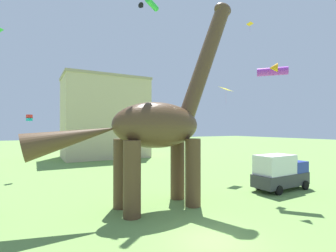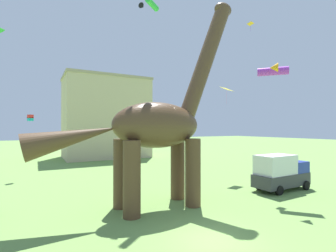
{
  "view_description": "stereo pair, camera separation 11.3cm",
  "coord_description": "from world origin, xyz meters",
  "px_view_note": "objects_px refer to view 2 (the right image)",
  "views": [
    {
      "loc": [
        -7.79,
        -9.61,
        5.6
      ],
      "look_at": [
        0.86,
        6.0,
        5.76
      ],
      "focal_mm": 26.02,
      "sensor_mm": 36.0,
      "label": 1
    },
    {
      "loc": [
        -7.69,
        -9.67,
        5.6
      ],
      "look_at": [
        0.86,
        6.0,
        5.76
      ],
      "focal_mm": 26.02,
      "sensor_mm": 36.0,
      "label": 2
    }
  ],
  "objects_px": {
    "parked_box_truck": "(280,172)",
    "kite_far_right": "(250,24)",
    "kite_trailing": "(30,118)",
    "kite_mid_left": "(227,89)",
    "kite_high_left": "(150,5)",
    "person_watching_child": "(178,175)",
    "kite_apex": "(273,71)",
    "dinosaur_sculpture": "(156,125)",
    "person_photographer": "(266,169)"
  },
  "relations": [
    {
      "from": "kite_mid_left",
      "to": "kite_high_left",
      "type": "height_order",
      "value": "kite_high_left"
    },
    {
      "from": "kite_mid_left",
      "to": "kite_trailing",
      "type": "bearing_deg",
      "value": 151.84
    },
    {
      "from": "parked_box_truck",
      "to": "person_photographer",
      "type": "distance_m",
      "value": 5.82
    },
    {
      "from": "dinosaur_sculpture",
      "to": "person_watching_child",
      "type": "xyz_separation_m",
      "value": [
        5.48,
        6.14,
        -5.07
      ]
    },
    {
      "from": "kite_mid_left",
      "to": "kite_far_right",
      "type": "distance_m",
      "value": 7.11
    },
    {
      "from": "dinosaur_sculpture",
      "to": "person_photographer",
      "type": "height_order",
      "value": "dinosaur_sculpture"
    },
    {
      "from": "dinosaur_sculpture",
      "to": "person_photographer",
      "type": "relative_size",
      "value": 10.89
    },
    {
      "from": "parked_box_truck",
      "to": "person_watching_child",
      "type": "distance_m",
      "value": 9.76
    },
    {
      "from": "person_watching_child",
      "to": "person_photographer",
      "type": "xyz_separation_m",
      "value": [
        9.99,
        -2.75,
        0.15
      ]
    },
    {
      "from": "parked_box_truck",
      "to": "kite_far_right",
      "type": "height_order",
      "value": "kite_far_right"
    },
    {
      "from": "dinosaur_sculpture",
      "to": "person_photographer",
      "type": "xyz_separation_m",
      "value": [
        15.47,
        3.39,
        -4.92
      ]
    },
    {
      "from": "parked_box_truck",
      "to": "kite_trailing",
      "type": "height_order",
      "value": "kite_trailing"
    },
    {
      "from": "person_photographer",
      "to": "dinosaur_sculpture",
      "type": "bearing_deg",
      "value": -4.82
    },
    {
      "from": "parked_box_truck",
      "to": "kite_trailing",
      "type": "xyz_separation_m",
      "value": [
        -19.99,
        17.23,
        5.12
      ]
    },
    {
      "from": "person_watching_child",
      "to": "kite_high_left",
      "type": "distance_m",
      "value": 16.15
    },
    {
      "from": "kite_mid_left",
      "to": "kite_far_right",
      "type": "xyz_separation_m",
      "value": [
        0.07,
        -3.48,
        6.19
      ]
    },
    {
      "from": "kite_high_left",
      "to": "kite_apex",
      "type": "height_order",
      "value": "kite_high_left"
    },
    {
      "from": "person_watching_child",
      "to": "kite_high_left",
      "type": "xyz_separation_m",
      "value": [
        -4.85,
        -3.62,
        14.97
      ]
    },
    {
      "from": "parked_box_truck",
      "to": "kite_mid_left",
      "type": "height_order",
      "value": "kite_mid_left"
    },
    {
      "from": "kite_high_left",
      "to": "kite_trailing",
      "type": "bearing_deg",
      "value": 122.74
    },
    {
      "from": "kite_trailing",
      "to": "kite_mid_left",
      "type": "distance_m",
      "value": 22.56
    },
    {
      "from": "person_watching_child",
      "to": "dinosaur_sculpture",
      "type": "bearing_deg",
      "value": -12.31
    },
    {
      "from": "person_photographer",
      "to": "kite_trailing",
      "type": "xyz_separation_m",
      "value": [
        -23.55,
        12.69,
        5.87
      ]
    },
    {
      "from": "person_watching_child",
      "to": "kite_far_right",
      "type": "distance_m",
      "value": 17.18
    },
    {
      "from": "kite_mid_left",
      "to": "person_watching_child",
      "type": "bearing_deg",
      "value": 174.46
    },
    {
      "from": "parked_box_truck",
      "to": "kite_mid_left",
      "type": "xyz_separation_m",
      "value": [
        -0.31,
        6.7,
        8.41
      ]
    },
    {
      "from": "person_watching_child",
      "to": "person_photographer",
      "type": "relative_size",
      "value": 0.84
    },
    {
      "from": "person_photographer",
      "to": "kite_apex",
      "type": "relative_size",
      "value": 0.57
    },
    {
      "from": "person_watching_child",
      "to": "kite_mid_left",
      "type": "relative_size",
      "value": 0.62
    },
    {
      "from": "parked_box_truck",
      "to": "kite_high_left",
      "type": "height_order",
      "value": "kite_high_left"
    },
    {
      "from": "parked_box_truck",
      "to": "kite_trailing",
      "type": "bearing_deg",
      "value": 137.85
    },
    {
      "from": "parked_box_truck",
      "to": "kite_high_left",
      "type": "relative_size",
      "value": 3.26
    },
    {
      "from": "kite_trailing",
      "to": "kite_high_left",
      "type": "bearing_deg",
      "value": -57.26
    },
    {
      "from": "person_watching_child",
      "to": "person_photographer",
      "type": "bearing_deg",
      "value": 104.05
    },
    {
      "from": "kite_high_left",
      "to": "kite_far_right",
      "type": "height_order",
      "value": "kite_far_right"
    },
    {
      "from": "kite_trailing",
      "to": "kite_mid_left",
      "type": "height_order",
      "value": "kite_mid_left"
    },
    {
      "from": "parked_box_truck",
      "to": "kite_apex",
      "type": "xyz_separation_m",
      "value": [
        -1.78,
        -0.63,
        8.84
      ]
    },
    {
      "from": "person_watching_child",
      "to": "kite_far_right",
      "type": "xyz_separation_m",
      "value": [
        6.18,
        -4.08,
        15.51
      ]
    },
    {
      "from": "dinosaur_sculpture",
      "to": "kite_mid_left",
      "type": "distance_m",
      "value": 13.53
    },
    {
      "from": "kite_apex",
      "to": "parked_box_truck",
      "type": "bearing_deg",
      "value": 19.58
    },
    {
      "from": "parked_box_truck",
      "to": "dinosaur_sculpture",
      "type": "bearing_deg",
      "value": 173.08
    },
    {
      "from": "person_watching_child",
      "to": "kite_trailing",
      "type": "height_order",
      "value": "kite_trailing"
    },
    {
      "from": "dinosaur_sculpture",
      "to": "parked_box_truck",
      "type": "bearing_deg",
      "value": 10.69
    },
    {
      "from": "parked_box_truck",
      "to": "kite_apex",
      "type": "bearing_deg",
      "value": -161.8
    },
    {
      "from": "dinosaur_sculpture",
      "to": "kite_trailing",
      "type": "relative_size",
      "value": 22.4
    },
    {
      "from": "kite_far_right",
      "to": "kite_mid_left",
      "type": "bearing_deg",
      "value": 91.07
    },
    {
      "from": "kite_apex",
      "to": "kite_high_left",
      "type": "bearing_deg",
      "value": 155.6
    },
    {
      "from": "parked_box_truck",
      "to": "kite_mid_left",
      "type": "distance_m",
      "value": 10.76
    },
    {
      "from": "kite_mid_left",
      "to": "kite_high_left",
      "type": "bearing_deg",
      "value": -164.58
    },
    {
      "from": "dinosaur_sculpture",
      "to": "kite_apex",
      "type": "relative_size",
      "value": 6.23
    }
  ]
}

